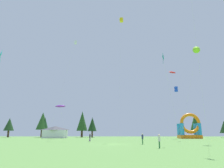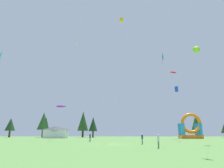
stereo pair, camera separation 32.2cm
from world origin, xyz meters
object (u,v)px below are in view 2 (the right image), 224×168
Objects in this scene: person_far_side at (142,138)px; festival_tent at (56,132)px; kite_teal_diamond at (162,58)px; person_near_camera at (90,137)px; person_midfield at (158,140)px; kite_lime_delta at (197,48)px; kite_white_box at (76,43)px; kite_purple_parafoil at (61,106)px; kite_cyan_diamond at (1,56)px; kite_red_parafoil at (173,72)px; kite_yellow_box at (121,20)px; inflatable_yellow_castle at (191,129)px; kite_blue_box at (176,89)px.

festival_tent is (-23.76, 34.08, 0.88)m from person_far_side.
kite_teal_diamond is 12.88m from person_far_side.
person_midfield is at bearing 108.11° from person_near_camera.
kite_white_box is at bearing 146.80° from kite_lime_delta.
kite_purple_parafoil is 5.76× the size of person_far_side.
kite_red_parafoil reaches higher than kite_cyan_diamond.
kite_cyan_diamond is at bearing -157.91° from kite_yellow_box.
inflatable_yellow_castle is (27.61, 19.88, 1.79)m from person_near_camera.
kite_blue_box is 7.37× the size of person_midfield.
person_near_camera is at bearing 34.07° from kite_cyan_diamond.
kite_blue_box is at bearing -44.70° from person_far_side.
kite_yellow_box reaches higher than inflatable_yellow_castle.
inflatable_yellow_castle reaches higher than festival_tent.
person_midfield is at bearing -135.75° from kite_lime_delta.
kite_teal_diamond is 13.23m from person_midfield.
inflatable_yellow_castle is (38.33, 4.44, -6.45)m from kite_purple_parafoil.
kite_lime_delta reaches higher than kite_cyan_diamond.
kite_yellow_box is 27.34m from person_far_side.
kite_yellow_box is 3.81× the size of festival_tent.
kite_purple_parafoil is 1.34× the size of festival_tent.
kite_blue_box is at bearing -115.74° from inflatable_yellow_castle.
person_near_camera is (10.72, -15.44, -8.24)m from kite_purple_parafoil.
kite_teal_diamond is 47.22m from festival_tent.
person_far_side is 0.22× the size of inflatable_yellow_castle.
kite_yellow_box is (17.43, -16.69, 17.54)m from kite_purple_parafoil.
kite_teal_diamond is 8.22× the size of person_far_side.
kite_purple_parafoil is 20.52m from person_near_camera.
kite_cyan_diamond is at bearing -144.83° from inflatable_yellow_castle.
kite_cyan_diamond is at bearing -117.15° from kite_white_box.
festival_tent is at bearing 125.87° from kite_teal_diamond.
kite_red_parafoil reaches higher than kite_lime_delta.
kite_cyan_diamond is at bearing -142.84° from kite_red_parafoil.
kite_blue_box is 21.66m from inflatable_yellow_castle.
inflatable_yellow_castle reaches higher than person_near_camera.
kite_lime_delta is 1.09× the size of kite_cyan_diamond.
kite_white_box is at bearing 62.86° from person_midfield.
kite_purple_parafoil is 5.97× the size of person_midfield.
kite_lime_delta is at bearing -33.20° from kite_white_box.
kite_lime_delta reaches higher than kite_purple_parafoil.
person_midfield is 48.71m from festival_tent.
kite_blue_box is 19.67m from kite_red_parafoil.
kite_white_box reaches higher than kite_cyan_diamond.
person_near_camera is (-6.71, 1.26, -25.77)m from kite_yellow_box.
kite_yellow_box is at bearing -129.53° from kite_red_parafoil.
kite_cyan_diamond is 22.62m from person_near_camera.
kite_white_box is at bearing -61.67° from festival_tent.
kite_yellow_box is 26.66m from person_near_camera.
kite_purple_parafoil is at bearing -174.23° from kite_red_parafoil.
kite_purple_parafoil is 39.12m from inflatable_yellow_castle.
kite_teal_diamond is 30.46m from kite_white_box.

